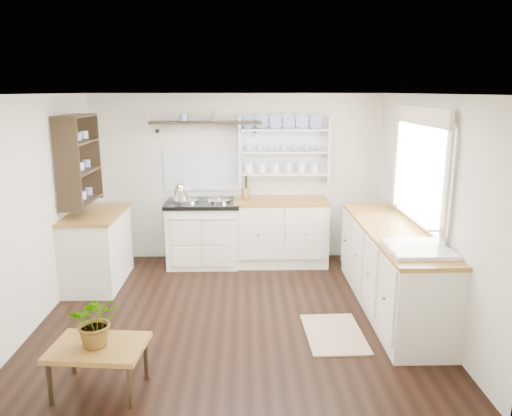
# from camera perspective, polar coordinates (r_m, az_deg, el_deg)

# --- Properties ---
(floor) EXTENTS (4.00, 3.80, 0.01)m
(floor) POSITION_cam_1_polar(r_m,az_deg,el_deg) (5.50, -2.42, -11.86)
(floor) COLOR black
(floor) RESTS_ON ground
(wall_back) EXTENTS (4.00, 0.02, 2.30)m
(wall_back) POSITION_cam_1_polar(r_m,az_deg,el_deg) (6.98, -2.22, 3.49)
(wall_back) COLOR beige
(wall_back) RESTS_ON ground
(wall_right) EXTENTS (0.02, 3.80, 2.30)m
(wall_right) POSITION_cam_1_polar(r_m,az_deg,el_deg) (5.45, 18.98, 0.01)
(wall_right) COLOR beige
(wall_right) RESTS_ON ground
(wall_left) EXTENTS (0.02, 3.80, 2.30)m
(wall_left) POSITION_cam_1_polar(r_m,az_deg,el_deg) (5.53, -23.72, -0.21)
(wall_left) COLOR beige
(wall_left) RESTS_ON ground
(ceiling) EXTENTS (4.00, 3.80, 0.01)m
(ceiling) POSITION_cam_1_polar(r_m,az_deg,el_deg) (4.98, -2.68, 12.88)
(ceiling) COLOR white
(ceiling) RESTS_ON wall_back
(window) EXTENTS (0.08, 1.55, 1.22)m
(window) POSITION_cam_1_polar(r_m,az_deg,el_deg) (5.50, 18.27, 4.57)
(window) COLOR white
(window) RESTS_ON wall_right
(aga_cooker) EXTENTS (0.99, 0.69, 0.91)m
(aga_cooker) POSITION_cam_1_polar(r_m,az_deg,el_deg) (6.83, -6.04, -2.81)
(aga_cooker) COLOR white
(aga_cooker) RESTS_ON floor
(back_cabinets) EXTENTS (1.27, 0.63, 0.90)m
(back_cabinets) POSITION_cam_1_polar(r_m,az_deg,el_deg) (6.85, 2.82, -2.61)
(back_cabinets) COLOR silver
(back_cabinets) RESTS_ON floor
(right_cabinets) EXTENTS (0.62, 2.43, 0.90)m
(right_cabinets) POSITION_cam_1_polar(r_m,az_deg,el_deg) (5.64, 15.23, -6.62)
(right_cabinets) COLOR silver
(right_cabinets) RESTS_ON floor
(belfast_sink) EXTENTS (0.55, 0.60, 0.45)m
(belfast_sink) POSITION_cam_1_polar(r_m,az_deg,el_deg) (4.85, 17.94, -5.79)
(belfast_sink) COLOR white
(belfast_sink) RESTS_ON right_cabinets
(left_cabinets) EXTENTS (0.62, 1.13, 0.90)m
(left_cabinets) POSITION_cam_1_polar(r_m,az_deg,el_deg) (6.43, -17.68, -4.32)
(left_cabinets) COLOR silver
(left_cabinets) RESTS_ON floor
(plate_rack) EXTENTS (1.20, 0.22, 0.90)m
(plate_rack) POSITION_cam_1_polar(r_m,az_deg,el_deg) (6.90, 3.19, 6.78)
(plate_rack) COLOR white
(plate_rack) RESTS_ON wall_back
(high_shelf) EXTENTS (1.50, 0.29, 0.16)m
(high_shelf) POSITION_cam_1_polar(r_m,az_deg,el_deg) (6.79, -5.72, 9.61)
(high_shelf) COLOR black
(high_shelf) RESTS_ON wall_back
(left_shelving) EXTENTS (0.28, 0.80, 1.05)m
(left_shelving) POSITION_cam_1_polar(r_m,az_deg,el_deg) (6.24, -19.62, 5.30)
(left_shelving) COLOR black
(left_shelving) RESTS_ON wall_left
(kettle) EXTENTS (0.18, 0.18, 0.22)m
(kettle) POSITION_cam_1_polar(r_m,az_deg,el_deg) (6.61, -8.66, 1.83)
(kettle) COLOR silver
(kettle) RESTS_ON aga_cooker
(utensil_crock) EXTENTS (0.11, 0.11, 0.13)m
(utensil_crock) POSITION_cam_1_polar(r_m,az_deg,el_deg) (6.79, -1.22, 1.72)
(utensil_crock) COLOR olive
(utensil_crock) RESTS_ON back_cabinets
(center_table) EXTENTS (0.77, 0.58, 0.39)m
(center_table) POSITION_cam_1_polar(r_m,az_deg,el_deg) (4.25, -17.56, -15.25)
(center_table) COLOR brown
(center_table) RESTS_ON floor
(potted_plant) EXTENTS (0.44, 0.40, 0.42)m
(potted_plant) POSITION_cam_1_polar(r_m,az_deg,el_deg) (4.14, -17.81, -12.13)
(potted_plant) COLOR #3F7233
(potted_plant) RESTS_ON center_table
(floor_rug) EXTENTS (0.58, 0.87, 0.02)m
(floor_rug) POSITION_cam_1_polar(r_m,az_deg,el_deg) (5.10, 8.92, -14.02)
(floor_rug) COLOR #967857
(floor_rug) RESTS_ON floor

